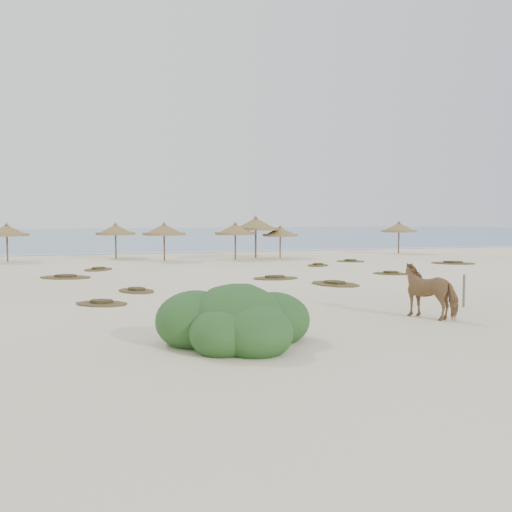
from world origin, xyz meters
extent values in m
plane|color=#EFE2C4|center=(0.00, 0.00, 0.00)|extent=(160.00, 160.00, 0.00)
cube|color=#2D5A87|center=(0.00, 75.00, 0.00)|extent=(200.00, 100.00, 0.01)
cube|color=silver|center=(0.00, 26.00, 0.00)|extent=(70.00, 0.60, 0.01)
cylinder|color=brown|center=(-12.86, 19.51, 0.98)|extent=(0.11, 0.11, 1.95)
cylinder|color=olive|center=(-12.86, 19.51, 1.79)|extent=(3.59, 3.59, 0.17)
cone|color=olive|center=(-12.86, 19.51, 2.09)|extent=(3.47, 3.47, 0.70)
cone|color=olive|center=(-12.86, 19.51, 2.51)|extent=(0.33, 0.33, 0.20)
cylinder|color=brown|center=(-5.84, 20.37, 0.97)|extent=(0.11, 0.11, 1.94)
cylinder|color=olive|center=(-5.84, 20.37, 1.77)|extent=(3.63, 3.63, 0.17)
cone|color=olive|center=(-5.84, 20.37, 2.08)|extent=(3.51, 3.51, 0.69)
cone|color=olive|center=(-5.84, 20.37, 2.49)|extent=(0.33, 0.33, 0.20)
cylinder|color=brown|center=(-2.83, 17.17, 1.00)|extent=(0.11, 0.11, 1.99)
cylinder|color=olive|center=(-2.83, 17.17, 1.82)|extent=(3.59, 3.59, 0.17)
cone|color=olive|center=(-2.83, 17.17, 2.13)|extent=(3.47, 3.47, 0.71)
cone|color=olive|center=(-2.83, 17.17, 2.56)|extent=(0.34, 0.34, 0.21)
cylinder|color=brown|center=(3.83, 18.01, 1.15)|extent=(0.13, 0.13, 2.30)
cylinder|color=olive|center=(3.83, 18.01, 2.11)|extent=(3.94, 3.94, 0.20)
cone|color=olive|center=(3.83, 18.01, 2.47)|extent=(3.81, 3.81, 0.82)
cone|color=olive|center=(3.83, 18.01, 2.96)|extent=(0.40, 0.40, 0.24)
cylinder|color=brown|center=(2.07, 17.06, 0.99)|extent=(0.11, 0.11, 1.98)
cylinder|color=olive|center=(2.07, 17.06, 1.81)|extent=(2.89, 2.89, 0.17)
cone|color=olive|center=(2.07, 17.06, 2.12)|extent=(2.80, 2.80, 0.71)
cone|color=olive|center=(2.07, 17.06, 2.54)|extent=(0.34, 0.34, 0.21)
cylinder|color=brown|center=(5.58, 17.68, 0.90)|extent=(0.10, 0.10, 1.79)
cylinder|color=olive|center=(5.58, 17.68, 1.64)|extent=(3.38, 3.38, 0.15)
cone|color=olive|center=(5.58, 17.68, 1.92)|extent=(3.27, 3.27, 0.64)
cone|color=olive|center=(5.58, 17.68, 2.30)|extent=(0.31, 0.31, 0.19)
cylinder|color=brown|center=(16.32, 19.48, 0.99)|extent=(0.11, 0.11, 1.98)
cylinder|color=olive|center=(16.32, 19.48, 1.81)|extent=(3.49, 3.49, 0.17)
cone|color=olive|center=(16.32, 19.48, 2.12)|extent=(3.38, 3.38, 0.71)
cone|color=olive|center=(16.32, 19.48, 2.55)|extent=(0.34, 0.34, 0.21)
imported|color=#976744|center=(1.88, -6.59, 0.80)|extent=(1.67, 2.06, 1.59)
cylinder|color=#635B4A|center=(4.06, -5.22, 0.54)|extent=(0.09, 0.09, 1.09)
ellipsoid|color=#2D5C27|center=(-4.57, -8.52, 0.61)|extent=(2.23, 2.23, 1.67)
ellipsoid|color=#2D5C27|center=(-3.57, -8.19, 0.50)|extent=(1.78, 1.78, 1.34)
ellipsoid|color=#2D5C27|center=(-5.46, -8.08, 0.56)|extent=(1.89, 1.89, 1.42)
ellipsoid|color=#2D5C27|center=(-4.35, -9.30, 0.45)|extent=(1.67, 1.67, 1.25)
ellipsoid|color=#2D5C27|center=(-5.02, -9.08, 0.42)|extent=(1.56, 1.56, 1.17)
ellipsoid|color=#2D5C27|center=(-3.90, -7.52, 0.39)|extent=(1.34, 1.34, 1.00)
ellipsoid|color=#2D5C27|center=(-4.24, -7.96, 1.00)|extent=(1.00, 1.00, 0.75)
ellipsoid|color=#2D5C27|center=(-4.90, -8.41, 1.06)|extent=(0.89, 0.89, 0.67)
camera|label=1|loc=(-7.90, -21.16, 3.00)|focal=40.00mm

